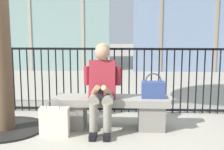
{
  "coord_description": "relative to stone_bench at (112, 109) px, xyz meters",
  "views": [
    {
      "loc": [
        0.22,
        -3.88,
        1.35
      ],
      "look_at": [
        0.0,
        0.1,
        0.75
      ],
      "focal_mm": 45.27,
      "sensor_mm": 36.0,
      "label": 1
    }
  ],
  "objects": [
    {
      "name": "seated_person_with_phone",
      "position": [
        -0.12,
        -0.13,
        0.38
      ],
      "size": [
        0.52,
        0.66,
        1.21
      ],
      "color": "gray",
      "rests_on": "ground"
    },
    {
      "name": "plaza_railing",
      "position": [
        -0.0,
        0.82,
        0.29
      ],
      "size": [
        7.99,
        0.04,
        1.1
      ],
      "color": "black",
      "rests_on": "ground"
    },
    {
      "name": "handbag_on_bench",
      "position": [
        0.58,
        -0.01,
        0.3
      ],
      "size": [
        0.32,
        0.17,
        0.35
      ],
      "color": "#33477F",
      "rests_on": "stone_bench"
    },
    {
      "name": "stone_bench",
      "position": [
        0.0,
        0.0,
        0.0
      ],
      "size": [
        1.6,
        0.44,
        0.45
      ],
      "color": "gray",
      "rests_on": "ground"
    },
    {
      "name": "shopping_bag",
      "position": [
        -0.73,
        -0.37,
        -0.07
      ],
      "size": [
        0.38,
        0.14,
        0.5
      ],
      "color": "beige",
      "rests_on": "ground"
    },
    {
      "name": "ground_plane",
      "position": [
        0.0,
        0.0,
        -0.27
      ],
      "size": [
        60.0,
        60.0,
        0.0
      ],
      "primitive_type": "plane",
      "color": "#A8A091"
    }
  ]
}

